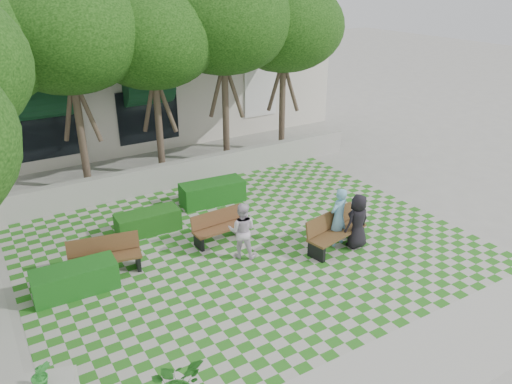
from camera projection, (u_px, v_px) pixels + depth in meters
ground at (269, 263)px, 13.26m from camera, size 90.00×90.00×0.00m
lawn at (250, 247)px, 14.04m from camera, size 12.00×12.00×0.00m
sidewalk_south at (401, 375)px, 9.58m from camera, size 16.00×2.00×0.01m
retaining_wall at (176, 174)px, 17.93m from camera, size 15.00×0.36×0.90m
bench_east at (335, 231)px, 13.87m from camera, size 2.03×1.04×1.02m
bench_mid at (220, 227)px, 14.25m from camera, size 1.70×0.65×0.88m
bench_west at (105, 257)px, 12.71m from camera, size 1.88×0.93×0.95m
hedge_midright at (212, 192)px, 16.63m from camera, size 2.17×1.02×0.74m
hedge_midleft at (148, 222)px, 14.76m from camera, size 1.87×0.79×0.65m
hedge_west at (75, 280)px, 11.96m from camera, size 1.99×0.85×0.69m
person_blue at (338, 217)px, 13.87m from camera, size 0.70×0.54×1.72m
person_dark at (358, 221)px, 13.78m from camera, size 0.81×0.56×1.58m
person_white at (242, 230)px, 13.29m from camera, size 0.97×0.94×1.58m
tree_row at (112, 42)px, 14.94m from camera, size 17.70×13.40×7.41m
building at (127, 77)px, 23.69m from camera, size 18.00×8.92×5.15m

